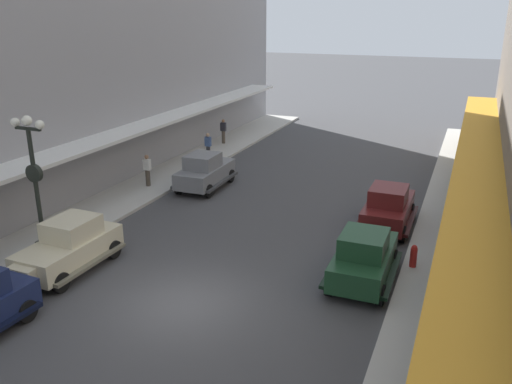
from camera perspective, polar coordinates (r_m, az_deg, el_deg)
The scene contains 13 objects.
ground_plane at distance 17.05m, azimuth -7.90°, elevation -11.85°, with size 200.00×200.00×0.00m, color #424244.
sidewalk_left at distance 21.46m, azimuth -25.64°, elevation -6.69°, with size 3.00×60.00×0.15m, color #B7B5AD.
sidewalk_right at distance 15.19m, azimuth 18.59°, elevation -16.68°, with size 3.00×60.00×0.15m, color #B7B5AD.
parked_car_1 at distance 18.12m, azimuth 11.56°, elevation -6.73°, with size 2.18×4.27×1.84m.
parked_car_2 at distance 22.80m, azimuth 14.06°, elevation -1.48°, with size 2.15×4.26×1.84m.
parked_car_3 at distance 27.22m, azimuth -5.53°, elevation 2.34°, with size 2.24×4.29×1.84m.
parked_car_4 at distance 19.66m, azimuth -19.48°, elevation -5.37°, with size 2.18×4.27×1.84m.
lamp_post_with_clock at distance 20.31m, azimuth -22.68°, elevation 1.16°, with size 1.42×0.44×5.16m.
fire_hydrant at distance 19.43m, azimuth 16.61°, elevation -6.60°, with size 0.24×0.24×0.82m.
pedestrian_0 at distance 31.95m, azimuth -5.18°, elevation 4.93°, with size 0.36×0.24×1.64m.
pedestrian_2 at distance 27.55m, azimuth -11.62°, elevation 2.33°, with size 0.36×0.24×1.64m.
pedestrian_3 at distance 26.57m, azimuth 21.67°, elevation 0.80°, with size 0.36×0.28×1.67m.
pedestrian_4 at distance 36.02m, azimuth -3.54°, elevation 6.57°, with size 0.36×0.24×1.64m.
Camera 1 is at (7.66, -12.52, 8.67)m, focal length 37.13 mm.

